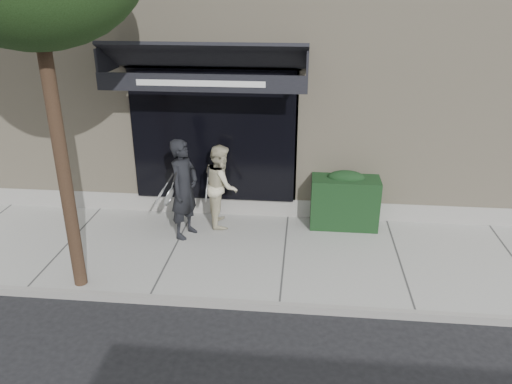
# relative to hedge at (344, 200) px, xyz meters

# --- Properties ---
(ground) EXTENTS (80.00, 80.00, 0.00)m
(ground) POSITION_rel_hedge_xyz_m (-1.10, -1.25, -0.66)
(ground) COLOR black
(ground) RESTS_ON ground
(sidewalk) EXTENTS (20.00, 3.00, 0.12)m
(sidewalk) POSITION_rel_hedge_xyz_m (-1.10, -1.25, -0.60)
(sidewalk) COLOR gray
(sidewalk) RESTS_ON ground
(curb) EXTENTS (20.00, 0.10, 0.14)m
(curb) POSITION_rel_hedge_xyz_m (-1.10, -2.80, -0.59)
(curb) COLOR gray
(curb) RESTS_ON ground
(building_facade) EXTENTS (14.30, 8.04, 5.64)m
(building_facade) POSITION_rel_hedge_xyz_m (-1.11, 3.71, 2.08)
(building_facade) COLOR tan
(building_facade) RESTS_ON ground
(hedge) EXTENTS (1.30, 0.70, 1.14)m
(hedge) POSITION_rel_hedge_xyz_m (0.00, 0.00, 0.00)
(hedge) COLOR black
(hedge) RESTS_ON sidewalk
(pedestrian_front) EXTENTS (0.84, 0.84, 1.89)m
(pedestrian_front) POSITION_rel_hedge_xyz_m (-2.99, -0.75, 0.41)
(pedestrian_front) COLOR black
(pedestrian_front) RESTS_ON sidewalk
(pedestrian_back) EXTENTS (0.77, 0.93, 1.63)m
(pedestrian_back) POSITION_rel_hedge_xyz_m (-2.40, -0.17, 0.27)
(pedestrian_back) COLOR beige
(pedestrian_back) RESTS_ON sidewalk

